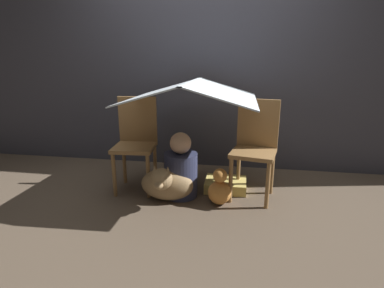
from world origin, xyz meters
name	(u,v)px	position (x,y,z in m)	size (l,w,h in m)	color
ground_plane	(191,195)	(0.00, 0.00, 0.00)	(8.80, 8.80, 0.00)	brown
wall_back	(204,59)	(0.00, 0.90, 1.25)	(7.00, 0.05, 2.50)	#3D3D47
chair_left	(136,140)	(-0.56, 0.12, 0.49)	(0.41, 0.41, 0.90)	olive
chair_right	(255,145)	(0.57, 0.12, 0.49)	(0.45, 0.45, 0.90)	olive
sheet_canopy	(192,91)	(0.00, 0.05, 0.98)	(1.12, 1.10, 0.17)	silver
person_front	(181,170)	(-0.10, -0.01, 0.26)	(0.31, 0.31, 0.61)	#2D3351
dog	(166,183)	(-0.20, -0.15, 0.17)	(0.48, 0.43, 0.39)	#9E7F56
floor_cushion	(226,185)	(0.31, 0.19, 0.05)	(0.40, 0.32, 0.10)	#E5CC66
plush_toy	(220,190)	(0.28, -0.12, 0.13)	(0.21, 0.21, 0.33)	#D88C3F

